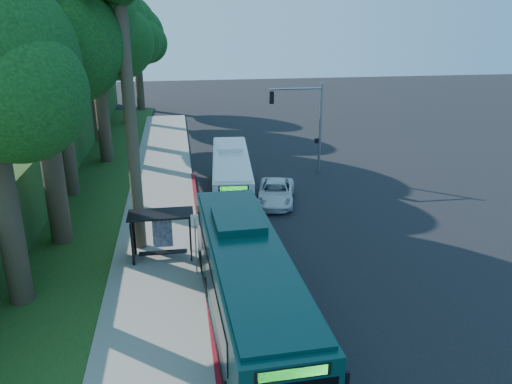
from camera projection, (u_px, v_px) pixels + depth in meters
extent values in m
plane|color=black|center=(286.00, 227.00, 29.23)|extent=(140.00, 140.00, 0.00)
cube|color=gray|center=(159.00, 235.00, 28.13)|extent=(4.50, 70.00, 0.12)
cube|color=maroon|center=(204.00, 265.00, 24.75)|extent=(0.25, 30.00, 0.13)
cube|color=#234719|center=(71.00, 209.00, 31.94)|extent=(8.00, 70.00, 0.06)
cube|color=black|center=(161.00, 214.00, 24.56)|extent=(3.20, 1.50, 0.10)
cube|color=black|center=(133.00, 240.00, 24.78)|extent=(0.06, 1.30, 2.20)
cube|color=navy|center=(162.00, 231.00, 25.63)|extent=(1.00, 0.12, 1.70)
cube|color=black|center=(163.00, 252.00, 25.16)|extent=(2.40, 0.40, 0.06)
cube|color=black|center=(135.00, 235.00, 25.35)|extent=(0.08, 0.08, 2.40)
cube|color=black|center=(190.00, 231.00, 25.76)|extent=(0.08, 0.08, 2.40)
cube|color=black|center=(133.00, 245.00, 24.23)|extent=(0.08, 0.08, 2.40)
cube|color=black|center=(191.00, 241.00, 24.65)|extent=(0.08, 0.08, 2.40)
cylinder|color=gray|center=(196.00, 248.00, 23.27)|extent=(0.06, 0.06, 3.00)
cube|color=white|center=(195.00, 220.00, 22.80)|extent=(0.35, 0.04, 0.55)
cylinder|color=gray|center=(320.00, 129.00, 38.05)|extent=(0.20, 0.20, 7.00)
cylinder|color=gray|center=(296.00, 89.00, 36.71)|extent=(4.00, 0.14, 0.14)
cube|color=black|center=(272.00, 98.00, 36.65)|extent=(0.30, 0.30, 0.90)
cube|color=black|center=(317.00, 141.00, 38.32)|extent=(0.25, 0.25, 0.35)
cylinder|color=#4C3F2D|center=(131.00, 129.00, 24.43)|extent=(0.60, 0.60, 13.00)
cylinder|color=#382B1E|center=(50.00, 149.00, 25.61)|extent=(1.10, 1.10, 10.50)
sphere|color=black|center=(31.00, 16.00, 23.43)|extent=(8.00, 8.00, 8.00)
sphere|color=black|center=(64.00, 44.00, 22.96)|extent=(5.60, 5.60, 5.60)
sphere|color=black|center=(11.00, 35.00, 24.83)|extent=(5.20, 5.20, 5.20)
cylinder|color=#382B1E|center=(60.00, 109.00, 32.66)|extent=(1.18, 1.18, 11.90)
sphere|color=black|center=(77.00, 12.00, 29.56)|extent=(7.00, 7.00, 7.00)
sphere|color=black|center=(24.00, 7.00, 31.91)|extent=(6.50, 6.50, 6.50)
cylinder|color=#382B1E|center=(101.00, 104.00, 40.68)|extent=(1.06, 1.06, 9.80)
sphere|color=black|center=(93.00, 26.00, 38.65)|extent=(8.40, 8.40, 8.40)
sphere|color=black|center=(115.00, 42.00, 38.10)|extent=(5.88, 5.88, 5.88)
sphere|color=black|center=(78.00, 37.00, 40.08)|extent=(5.46, 5.46, 5.46)
cylinder|color=#382B1E|center=(90.00, 83.00, 47.58)|extent=(1.14, 1.14, 11.20)
sphere|color=black|center=(82.00, 6.00, 45.27)|extent=(9.60, 9.60, 9.60)
sphere|color=black|center=(103.00, 21.00, 44.64)|extent=(6.72, 6.72, 6.72)
sphere|color=black|center=(67.00, 17.00, 46.90)|extent=(6.24, 6.24, 6.24)
cylinder|color=#382B1E|center=(125.00, 83.00, 55.75)|extent=(1.02, 1.02, 9.10)
sphere|color=black|center=(121.00, 30.00, 53.86)|extent=(8.00, 8.00, 8.00)
sphere|color=black|center=(136.00, 41.00, 53.33)|extent=(5.60, 5.60, 5.60)
sphere|color=black|center=(110.00, 37.00, 55.22)|extent=(5.20, 5.20, 5.20)
cylinder|color=#382B1E|center=(139.00, 77.00, 63.45)|extent=(0.98, 0.98, 8.40)
sphere|color=black|center=(136.00, 35.00, 61.71)|extent=(7.00, 7.00, 7.00)
sphere|color=black|center=(147.00, 43.00, 61.27)|extent=(4.90, 4.90, 4.90)
sphere|color=black|center=(127.00, 40.00, 62.91)|extent=(4.55, 4.55, 4.55)
cylinder|color=#382B1E|center=(5.00, 204.00, 20.19)|extent=(1.02, 1.02, 9.10)
sphere|color=black|center=(17.00, 94.00, 17.87)|extent=(5.04, 5.04, 5.04)
cube|color=silver|center=(231.00, 176.00, 33.07)|extent=(3.28, 11.23, 2.63)
cube|color=black|center=(232.00, 196.00, 33.53)|extent=(3.31, 11.29, 0.32)
cube|color=black|center=(231.00, 171.00, 33.41)|extent=(3.13, 8.81, 1.02)
cube|color=black|center=(234.00, 203.00, 27.84)|extent=(2.07, 0.29, 1.29)
cube|color=black|center=(229.00, 151.00, 38.12)|extent=(1.89, 0.27, 0.92)
cube|color=#19E533|center=(234.00, 188.00, 27.54)|extent=(1.53, 0.22, 0.26)
cube|color=silver|center=(231.00, 157.00, 32.61)|extent=(3.05, 10.67, 0.11)
cube|color=silver|center=(230.00, 147.00, 34.29)|extent=(1.84, 2.44, 0.32)
cylinder|color=black|center=(216.00, 213.00, 30.06)|extent=(0.35, 0.94, 0.92)
cylinder|color=black|center=(251.00, 212.00, 30.21)|extent=(0.35, 0.94, 0.92)
cylinder|color=black|center=(216.00, 174.00, 37.34)|extent=(0.35, 0.94, 0.92)
cylinder|color=black|center=(244.00, 174.00, 37.49)|extent=(0.35, 0.94, 0.92)
cube|color=#093330|center=(248.00, 286.00, 19.12)|extent=(3.26, 13.30, 3.14)
cube|color=black|center=(248.00, 322.00, 19.66)|extent=(3.29, 13.37, 0.39)
cube|color=black|center=(245.00, 272.00, 19.52)|extent=(3.23, 10.40, 1.21)
cube|color=black|center=(225.00, 214.00, 25.05)|extent=(2.25, 0.21, 1.10)
cube|color=#19E533|center=(293.00, 372.00, 12.61)|extent=(1.83, 0.17, 0.31)
cube|color=#093330|center=(247.00, 248.00, 18.57)|extent=(3.01, 12.64, 0.13)
cube|color=#093330|center=(238.00, 221.00, 20.54)|extent=(2.06, 2.82, 0.39)
cylinder|color=black|center=(204.00, 262.00, 24.00)|extent=(0.37, 1.11, 1.10)
cylinder|color=black|center=(255.00, 257.00, 24.46)|extent=(0.37, 1.11, 1.10)
imported|color=white|center=(276.00, 192.00, 32.86)|extent=(3.51, 5.50, 1.41)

